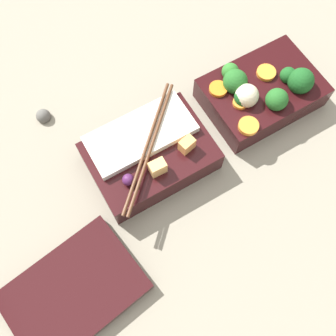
{
  "coord_description": "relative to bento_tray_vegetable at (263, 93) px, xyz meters",
  "views": [
    {
      "loc": [
        0.23,
        0.24,
        0.59
      ],
      "look_at": [
        0.12,
        0.05,
        0.05
      ],
      "focal_mm": 42.0,
      "sensor_mm": 36.0,
      "label": 1
    }
  ],
  "objects": [
    {
      "name": "pebble_1",
      "position": [
        0.33,
        -0.16,
        -0.02
      ],
      "size": [
        0.02,
        0.02,
        0.02
      ],
      "primitive_type": "sphere",
      "color": "#595651",
      "rests_on": "ground_plane"
    },
    {
      "name": "ground_plane",
      "position": [
        0.09,
        -0.01,
        -0.03
      ],
      "size": [
        3.0,
        3.0,
        0.0
      ],
      "primitive_type": "plane",
      "color": "gray"
    },
    {
      "name": "bento_lid",
      "position": [
        0.41,
        0.13,
        -0.02
      ],
      "size": [
        0.2,
        0.16,
        0.02
      ],
      "primitive_type": "cube",
      "rotation": [
        0.0,
        0.0,
        0.15
      ],
      "color": "black",
      "rests_on": "ground_plane"
    },
    {
      "name": "bento_tray_rice",
      "position": [
        0.22,
        0.0,
        -0.0
      ],
      "size": [
        0.19,
        0.16,
        0.07
      ],
      "color": "black",
      "rests_on": "ground_plane"
    },
    {
      "name": "bento_tray_vegetable",
      "position": [
        0.0,
        0.0,
        0.0
      ],
      "size": [
        0.19,
        0.13,
        0.08
      ],
      "color": "black",
      "rests_on": "ground_plane"
    }
  ]
}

